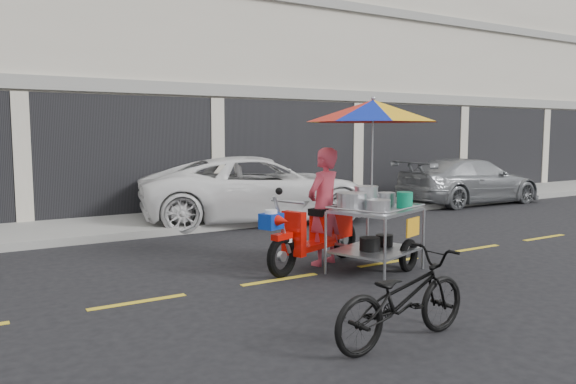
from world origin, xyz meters
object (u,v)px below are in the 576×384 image
white_pickup (259,189)px  silver_pickup (469,181)px  food_vendor_rig (355,161)px  near_bicycle (402,298)px

white_pickup → silver_pickup: bearing=-77.8°
silver_pickup → food_vendor_rig: food_vendor_rig is taller
white_pickup → near_bicycle: size_ratio=3.14×
silver_pickup → near_bicycle: size_ratio=2.63×
white_pickup → near_bicycle: white_pickup is taller
white_pickup → food_vendor_rig: food_vendor_rig is taller
near_bicycle → white_pickup: bearing=-22.7°
silver_pickup → food_vendor_rig: bearing=122.2°
food_vendor_rig → white_pickup: bearing=58.8°
white_pickup → food_vendor_rig: size_ratio=1.79×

